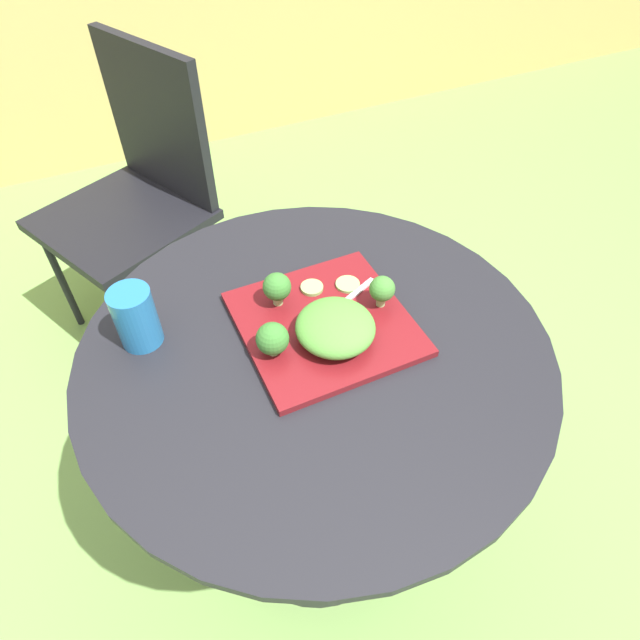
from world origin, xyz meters
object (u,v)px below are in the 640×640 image
patio_chair (138,181)px  drinking_glass (137,320)px  salad_plate (325,323)px  fork (341,305)px

patio_chair → drinking_glass: 0.88m
salad_plate → drinking_glass: 0.32m
salad_plate → drinking_glass: bearing=160.8°
patio_chair → salad_plate: patio_chair is taller
salad_plate → fork: (0.04, 0.02, 0.01)m
drinking_glass → fork: bearing=-13.7°
drinking_glass → patio_chair: bearing=81.6°
patio_chair → salad_plate: 0.98m
patio_chair → fork: bearing=-76.4°
drinking_glass → fork: 0.36m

